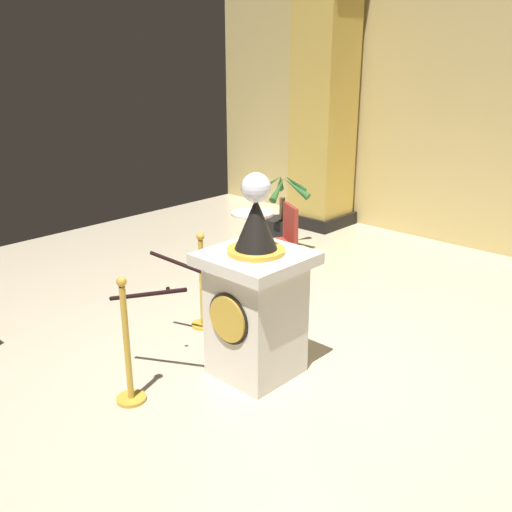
# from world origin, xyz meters

# --- Properties ---
(ground_plane) EXTENTS (10.49, 10.49, 0.00)m
(ground_plane) POSITION_xyz_m (0.00, 0.00, 0.00)
(ground_plane) COLOR beige
(back_wall) EXTENTS (10.49, 0.16, 4.08)m
(back_wall) POSITION_xyz_m (0.00, 4.46, 2.04)
(back_wall) COLOR tan
(back_wall) RESTS_ON ground_plane
(pedestal_clock) EXTENTS (0.81, 0.81, 1.78)m
(pedestal_clock) POSITION_xyz_m (-0.12, -0.26, 0.69)
(pedestal_clock) COLOR silver
(pedestal_clock) RESTS_ON ground_plane
(stanchion_near) EXTENTS (0.24, 0.24, 1.01)m
(stanchion_near) POSITION_xyz_m (-1.13, 0.02, 0.35)
(stanchion_near) COLOR gold
(stanchion_near) RESTS_ON ground_plane
(stanchion_far) EXTENTS (0.24, 0.24, 1.08)m
(stanchion_far) POSITION_xyz_m (-0.55, -1.28, 0.38)
(stanchion_far) COLOR gold
(stanchion_far) RESTS_ON ground_plane
(velvet_rope) EXTENTS (0.96, 0.98, 0.22)m
(velvet_rope) POSITION_xyz_m (-0.84, -0.63, 0.79)
(velvet_rope) COLOR black
(column_left) EXTENTS (0.92, 0.92, 3.92)m
(column_left) POSITION_xyz_m (-2.56, 3.89, 1.95)
(column_left) COLOR black
(column_left) RESTS_ON ground_plane
(potted_palm_left) EXTENTS (0.82, 0.84, 1.11)m
(potted_palm_left) POSITION_xyz_m (-2.17, 2.48, 0.36)
(potted_palm_left) COLOR black
(potted_palm_left) RESTS_ON ground_plane
(cafe_table) EXTENTS (0.55, 0.55, 0.76)m
(cafe_table) POSITION_xyz_m (-1.93, 1.61, 0.48)
(cafe_table) COLOR #332D28
(cafe_table) RESTS_ON ground_plane
(cafe_chair_red) EXTENTS (0.55, 0.55, 0.96)m
(cafe_chair_red) POSITION_xyz_m (-1.35, 1.52, 0.57)
(cafe_chair_red) COLOR black
(cafe_chair_red) RESTS_ON ground_plane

